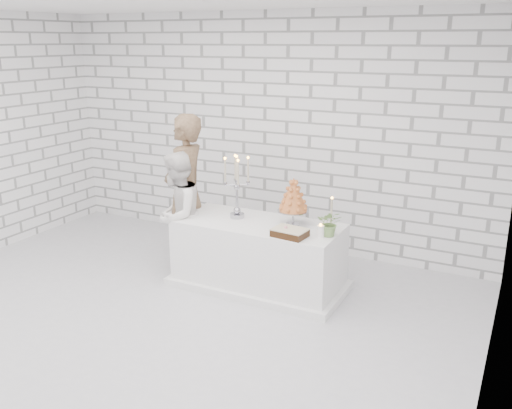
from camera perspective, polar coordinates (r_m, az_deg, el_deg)
name	(u,v)px	position (r m, az deg, el deg)	size (l,w,h in m)	color
ground	(153,320)	(5.66, -10.59, -11.57)	(6.00, 5.00, 0.01)	silver
wall_back	(265,132)	(7.22, 0.91, 7.47)	(6.00, 0.01, 3.00)	white
wall_right	(502,217)	(4.07, 23.98, -1.23)	(0.01, 5.00, 3.00)	white
cake_table	(258,255)	(6.12, 0.25, -5.20)	(1.80, 0.80, 0.75)	white
groom	(185,192)	(6.57, -7.29, 1.27)	(0.67, 0.44, 1.85)	brown
bride	(177,215)	(6.36, -8.09, -1.11)	(0.71, 0.55, 1.46)	white
candelabra	(237,187)	(6.06, -1.98, 1.84)	(0.29, 0.29, 0.71)	#9A99A3
croquembouche	(293,201)	(5.85, 3.86, 0.32)	(0.33, 0.33, 0.52)	#B16031
chocolate_cake	(290,233)	(5.57, 3.50, -2.90)	(0.33, 0.24, 0.08)	black
pillar_candle	(320,231)	(5.57, 6.65, -2.75)	(0.08, 0.08, 0.12)	white
extra_taper	(331,214)	(5.81, 7.77, -0.93)	(0.06, 0.06, 0.32)	#BDB397
flowers	(330,223)	(5.59, 7.61, -1.91)	(0.25, 0.21, 0.27)	#4B7741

